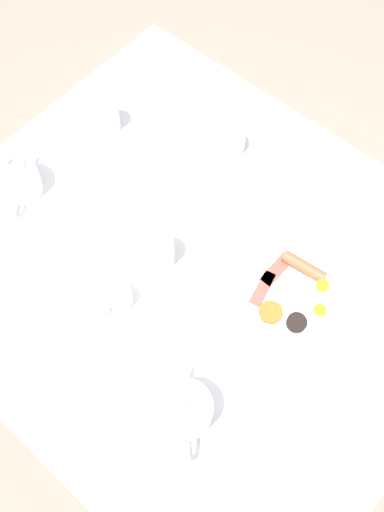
# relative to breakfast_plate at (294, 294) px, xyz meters

# --- Properties ---
(ground_plane) EXTENTS (8.00, 8.00, 0.00)m
(ground_plane) POSITION_rel_breakfast_plate_xyz_m (0.08, -0.24, -0.77)
(ground_plane) COLOR gray
(table) EXTENTS (1.07, 1.22, 0.76)m
(table) POSITION_rel_breakfast_plate_xyz_m (0.08, -0.24, -0.07)
(table) COLOR white
(table) RESTS_ON ground_plane
(breakfast_plate) EXTENTS (0.27, 0.27, 0.04)m
(breakfast_plate) POSITION_rel_breakfast_plate_xyz_m (0.00, 0.00, 0.00)
(breakfast_plate) COLOR white
(breakfast_plate) RESTS_ON table
(teapot_near) EXTENTS (0.17, 0.13, 0.13)m
(teapot_near) POSITION_rel_breakfast_plate_xyz_m (0.21, -0.70, 0.05)
(teapot_near) COLOR white
(teapot_near) RESTS_ON table
(teapot_far) EXTENTS (0.16, 0.15, 0.13)m
(teapot_far) POSITION_rel_breakfast_plate_xyz_m (0.36, -0.01, 0.05)
(teapot_far) COLOR white
(teapot_far) RESTS_ON table
(teacup_with_saucer_left) EXTENTS (0.14, 0.14, 0.06)m
(teacup_with_saucer_left) POSITION_rel_breakfast_plate_xyz_m (-0.23, -0.38, 0.02)
(teacup_with_saucer_left) COLOR white
(teacup_with_saucer_left) RESTS_ON table
(water_glass_tall) EXTENTS (0.07, 0.07, 0.11)m
(water_glass_tall) POSITION_rel_breakfast_plate_xyz_m (0.13, -0.29, 0.04)
(water_glass_tall) COLOR white
(water_glass_tall) RESTS_ON table
(water_glass_short) EXTENTS (0.07, 0.07, 0.10)m
(water_glass_short) POSITION_rel_breakfast_plate_xyz_m (-0.08, -0.67, 0.04)
(water_glass_short) COLOR white
(water_glass_short) RESTS_ON table
(creamer_jug) EXTENTS (0.08, 0.06, 0.06)m
(creamer_jug) POSITION_rel_breakfast_plate_xyz_m (0.27, -0.29, 0.02)
(creamer_jug) COLOR white
(creamer_jug) RESTS_ON table
(napkin_folded) EXTENTS (0.18, 0.16, 0.01)m
(napkin_folded) POSITION_rel_breakfast_plate_xyz_m (-0.30, -0.03, -0.01)
(napkin_folded) COLOR white
(napkin_folded) RESTS_ON table
(fork_by_plate) EXTENTS (0.14, 0.13, 0.00)m
(fork_by_plate) POSITION_rel_breakfast_plate_xyz_m (-0.11, -0.52, -0.01)
(fork_by_plate) COLOR silver
(fork_by_plate) RESTS_ON table
(knife_by_plate) EXTENTS (0.20, 0.06, 0.00)m
(knife_by_plate) POSITION_rel_breakfast_plate_xyz_m (0.46, -0.32, -0.01)
(knife_by_plate) COLOR silver
(knife_by_plate) RESTS_ON table
(spoon_for_tea) EXTENTS (0.08, 0.14, 0.00)m
(spoon_for_tea) POSITION_rel_breakfast_plate_xyz_m (-0.23, -0.71, -0.01)
(spoon_for_tea) COLOR silver
(spoon_for_tea) RESTS_ON table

